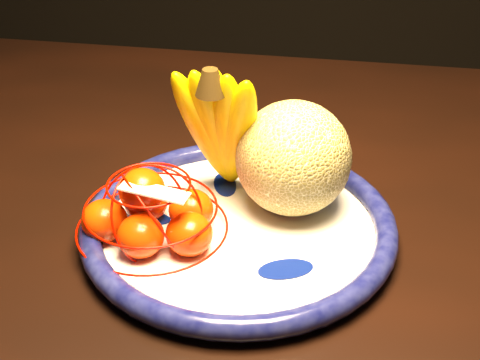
# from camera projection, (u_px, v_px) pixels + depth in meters

# --- Properties ---
(dining_table) EXTENTS (1.54, 0.95, 0.76)m
(dining_table) POSITION_uv_depth(u_px,v_px,m) (261.00, 239.00, 0.90)
(dining_table) COLOR black
(dining_table) RESTS_ON ground
(fruit_bowl) EXTENTS (0.36, 0.36, 0.03)m
(fruit_bowl) POSITION_uv_depth(u_px,v_px,m) (239.00, 226.00, 0.76)
(fruit_bowl) COLOR white
(fruit_bowl) RESTS_ON dining_table
(cantaloupe) EXTENTS (0.13, 0.13, 0.13)m
(cantaloupe) POSITION_uv_depth(u_px,v_px,m) (293.00, 158.00, 0.76)
(cantaloupe) COLOR olive
(cantaloupe) RESTS_ON fruit_bowl
(banana_bunch) EXTENTS (0.13, 0.12, 0.19)m
(banana_bunch) POSITION_uv_depth(u_px,v_px,m) (222.00, 124.00, 0.77)
(banana_bunch) COLOR #FFDA05
(banana_bunch) RESTS_ON fruit_bowl
(mandarin_bag) EXTENTS (0.21, 0.21, 0.11)m
(mandarin_bag) POSITION_uv_depth(u_px,v_px,m) (152.00, 215.00, 0.73)
(mandarin_bag) COLOR #F33E00
(mandarin_bag) RESTS_ON fruit_bowl
(price_tag) EXTENTS (0.07, 0.04, 0.01)m
(price_tag) POSITION_uv_depth(u_px,v_px,m) (154.00, 191.00, 0.69)
(price_tag) COLOR white
(price_tag) RESTS_ON mandarin_bag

